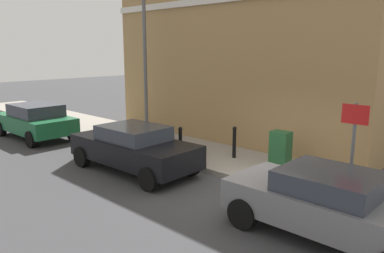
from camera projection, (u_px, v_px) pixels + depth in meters
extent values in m
plane|color=#38383A|center=(243.00, 192.00, 9.62)|extent=(80.00, 80.00, 0.00)
cube|color=gray|center=(147.00, 140.00, 14.96)|extent=(2.69, 30.00, 0.15)
cube|color=#9E7A4C|center=(271.00, 31.00, 16.03)|extent=(7.29, 11.18, 8.77)
cube|color=silver|center=(216.00, 0.00, 13.21)|extent=(0.12, 11.18, 0.24)
cube|color=slate|center=(330.00, 207.00, 7.16)|extent=(1.74, 4.00, 0.62)
cube|color=#2D333D|center=(330.00, 182.00, 7.08)|extent=(1.52, 1.80, 0.42)
cylinder|color=black|center=(243.00, 214.00, 7.62)|extent=(0.22, 0.64, 0.64)
cylinder|color=black|center=(284.00, 192.00, 8.78)|extent=(0.22, 0.64, 0.64)
cube|color=black|center=(134.00, 150.00, 11.22)|extent=(1.84, 4.27, 0.66)
cube|color=#2D333D|center=(134.00, 133.00, 11.10)|extent=(1.57, 1.95, 0.44)
cylinder|color=black|center=(82.00, 157.00, 11.71)|extent=(0.24, 0.65, 0.64)
cylinder|color=black|center=(123.00, 147.00, 12.89)|extent=(0.24, 0.65, 0.64)
cylinder|color=black|center=(149.00, 179.00, 9.67)|extent=(0.24, 0.65, 0.64)
cylinder|color=black|center=(191.00, 165.00, 10.86)|extent=(0.24, 0.65, 0.64)
cube|color=#195933|center=(35.00, 123.00, 15.48)|extent=(1.83, 3.98, 0.63)
cube|color=#2D333D|center=(36.00, 110.00, 15.26)|extent=(1.60, 2.07, 0.50)
cylinder|color=black|center=(1.00, 129.00, 15.88)|extent=(0.23, 0.64, 0.64)
cylinder|color=black|center=(40.00, 123.00, 17.10)|extent=(0.23, 0.64, 0.64)
cylinder|color=black|center=(31.00, 139.00, 13.98)|extent=(0.23, 0.64, 0.64)
cylinder|color=black|center=(72.00, 132.00, 15.20)|extent=(0.23, 0.64, 0.64)
cube|color=#1E4C28|center=(280.00, 151.00, 10.86)|extent=(0.40, 0.55, 1.15)
cube|color=#333333|center=(279.00, 168.00, 10.97)|extent=(0.46, 0.61, 0.08)
cylinder|color=black|center=(234.00, 143.00, 12.12)|extent=(0.12, 0.12, 0.95)
sphere|color=black|center=(235.00, 128.00, 12.02)|extent=(0.14, 0.14, 0.14)
cylinder|color=black|center=(180.00, 144.00, 12.06)|extent=(0.12, 0.12, 0.95)
sphere|color=black|center=(180.00, 129.00, 11.96)|extent=(0.14, 0.14, 0.14)
cylinder|color=#59595B|center=(352.00, 153.00, 8.46)|extent=(0.08, 0.08, 2.30)
cube|color=white|center=(355.00, 114.00, 8.26)|extent=(0.03, 0.56, 0.40)
cube|color=red|center=(355.00, 114.00, 8.25)|extent=(0.01, 0.60, 0.44)
cylinder|color=#59595B|center=(145.00, 68.00, 14.69)|extent=(0.14, 0.14, 5.50)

